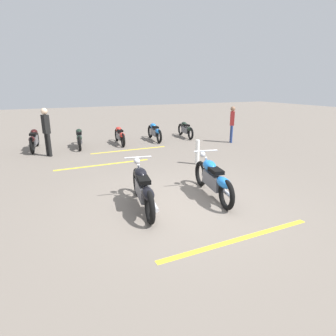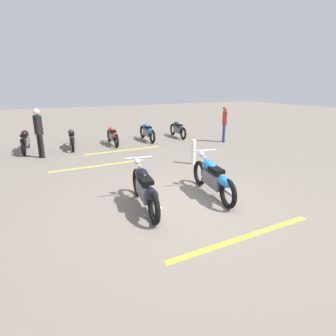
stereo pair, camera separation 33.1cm
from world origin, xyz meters
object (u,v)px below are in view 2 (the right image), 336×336
Objects in this scene: motorcycle_row_center at (113,136)px; motorcycle_row_right at (72,139)px; motorcycle_row_far_right at (25,141)px; bystander_near_row at (224,122)px; motorcycle_bright_foreground at (214,178)px; bollard_post at (193,152)px; motorcycle_dark_foreground at (145,189)px; bystander_secondary at (39,131)px; motorcycle_row_left at (148,132)px; motorcycle_row_far_left at (178,129)px.

motorcycle_row_right reaches higher than motorcycle_row_center.
motorcycle_row_far_right reaches higher than motorcycle_row_right.
motorcycle_bright_foreground is at bearing 83.59° from bystander_near_row.
motorcycle_row_right is 5.47m from bollard_post.
bollard_post reaches higher than motorcycle_row_center.
motorcycle_dark_foreground reaches higher than motorcycle_row_right.
motorcycle_row_right is at bearing -165.94° from bystander_secondary.
bystander_secondary reaches higher than motorcycle_row_center.
motorcycle_bright_foreground is at bearing -83.13° from motorcycle_dark_foreground.
motorcycle_row_far_right is (0.33, 3.53, 0.04)m from motorcycle_row_center.
motorcycle_dark_foreground is 1.01× the size of motorcycle_row_far_right.
motorcycle_row_far_right is at bearing 93.34° from motorcycle_row_left.
bystander_near_row is (5.26, -4.54, 0.46)m from motorcycle_bright_foreground.
motorcycle_row_center is (-0.24, 3.52, -0.00)m from motorcycle_row_far_left.
motorcycle_row_far_left is 7.06m from motorcycle_row_far_right.
motorcycle_row_center is at bearing 101.23° from motorcycle_row_far_left.
motorcycle_row_far_right is (0.10, 7.05, 0.04)m from motorcycle_row_far_left.
motorcycle_row_right is (7.12, 2.04, -0.04)m from motorcycle_bright_foreground.
bystander_secondary is (0.80, 7.87, 0.08)m from bystander_near_row.
motorcycle_bright_foreground is 7.36m from motorcycle_row_left.
bystander_near_row is at bearing -106.15° from motorcycle_row_center.
motorcycle_bright_foreground is at bearing 173.90° from motorcycle_row_left.
motorcycle_row_far_left is 1.12× the size of bystander_secondary.
motorcycle_row_left is (7.20, -1.49, -0.03)m from motorcycle_bright_foreground.
motorcycle_dark_foreground is at bearing 79.75° from bystander_secondary.
motorcycle_bright_foreground is at bearing 156.54° from bollard_post.
bystander_near_row is (-1.82, -4.81, 0.51)m from motorcycle_row_center.
motorcycle_row_far_right is 1.22× the size of bystander_secondary.
motorcycle_row_right is at bearing 35.91° from bollard_post.
bollard_post is (-4.52, 0.32, -0.01)m from motorcycle_row_left.
motorcycle_row_center is at bearing 13.03° from motorcycle_bright_foreground.
bystander_secondary is at bearing 108.92° from motorcycle_row_left.
motorcycle_dark_foreground is 8.14m from bystander_near_row.
motorcycle_dark_foreground is 6.19m from bystander_secondary.
motorcycle_bright_foreground is 1.10× the size of motorcycle_row_center.
motorcycle_bright_foreground is 7.08m from motorcycle_row_center.
motorcycle_row_right is at bearing 99.51° from motorcycle_row_far_left.
motorcycle_row_left is at bearing -81.25° from motorcycle_row_center.
bollard_post is (-4.39, -1.44, 0.01)m from motorcycle_row_center.
bystander_secondary is (-1.35, -0.47, 0.55)m from motorcycle_row_far_right.
motorcycle_row_center is 3.55m from motorcycle_row_far_right.
bystander_secondary is at bearing 28.55° from bystander_near_row.
motorcycle_row_right is (0.04, 1.77, 0.01)m from motorcycle_row_center.
motorcycle_dark_foreground is 2.64× the size of bollard_post.
bystander_near_row reaches higher than motorcycle_bright_foreground.
bollard_post reaches higher than motorcycle_row_left.
motorcycle_bright_foreground reaches higher than motorcycle_row_center.
motorcycle_dark_foreground reaches higher than motorcycle_row_left.
motorcycle_row_far_left is at bearing -24.56° from motorcycle_dark_foreground.
motorcycle_row_right is at bearing -91.96° from motorcycle_row_far_right.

